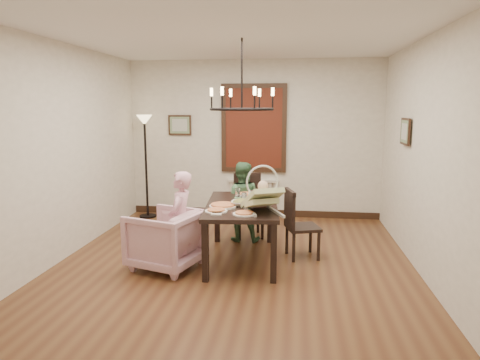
% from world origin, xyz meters
% --- Properties ---
extents(room_shell, '(4.51, 5.00, 2.81)m').
position_xyz_m(room_shell, '(0.00, 0.37, 1.40)').
color(room_shell, brown).
rests_on(room_shell, ground).
extents(dining_table, '(1.04, 1.67, 0.75)m').
position_xyz_m(dining_table, '(0.07, 0.19, 0.66)').
color(dining_table, black).
rests_on(dining_table, room_shell).
extents(chair_far, '(0.53, 0.53, 0.97)m').
position_xyz_m(chair_far, '(0.06, 1.21, 0.49)').
color(chair_far, black).
rests_on(chair_far, room_shell).
extents(chair_right, '(0.51, 0.51, 0.93)m').
position_xyz_m(chair_right, '(0.86, 0.39, 0.46)').
color(chair_right, black).
rests_on(chair_right, room_shell).
extents(armchair, '(1.00, 0.98, 0.72)m').
position_xyz_m(armchair, '(-0.83, -0.20, 0.36)').
color(armchair, '#DBA8C0').
rests_on(armchair, room_shell).
extents(elderly_woman, '(0.27, 0.38, 1.01)m').
position_xyz_m(elderly_woman, '(-0.63, -0.23, 0.50)').
color(elderly_woman, '#ECA6BE').
rests_on(elderly_woman, room_shell).
extents(seated_man, '(0.48, 0.38, 0.98)m').
position_xyz_m(seated_man, '(-0.04, 1.00, 0.49)').
color(seated_man, '#406D47').
rests_on(seated_man, room_shell).
extents(baby_bouncer, '(0.63, 0.71, 0.39)m').
position_xyz_m(baby_bouncer, '(0.36, -0.22, 0.94)').
color(baby_bouncer, '#BFC98B').
rests_on(baby_bouncer, dining_table).
extents(salad_bowl, '(0.31, 0.31, 0.08)m').
position_xyz_m(salad_bowl, '(0.08, 0.08, 0.79)').
color(salad_bowl, white).
rests_on(salad_bowl, dining_table).
extents(pizza_platter, '(0.34, 0.34, 0.04)m').
position_xyz_m(pizza_platter, '(-0.14, -0.01, 0.77)').
color(pizza_platter, tan).
rests_on(pizza_platter, dining_table).
extents(drinking_glass, '(0.07, 0.07, 0.14)m').
position_xyz_m(drinking_glass, '(0.10, 0.22, 0.82)').
color(drinking_glass, silver).
rests_on(drinking_glass, dining_table).
extents(window_blinds, '(1.00, 0.03, 1.40)m').
position_xyz_m(window_blinds, '(0.00, 2.46, 1.60)').
color(window_blinds, '#541C10').
rests_on(window_blinds, room_shell).
extents(radiator, '(0.92, 0.12, 0.62)m').
position_xyz_m(radiator, '(0.00, 2.48, 0.35)').
color(radiator, silver).
rests_on(radiator, room_shell).
extents(picture_back, '(0.42, 0.03, 0.36)m').
position_xyz_m(picture_back, '(-1.35, 2.47, 1.65)').
color(picture_back, black).
rests_on(picture_back, room_shell).
extents(picture_right, '(0.03, 0.42, 0.36)m').
position_xyz_m(picture_right, '(2.21, 0.90, 1.65)').
color(picture_right, black).
rests_on(picture_right, room_shell).
extents(floor_lamp, '(0.30, 0.30, 1.80)m').
position_xyz_m(floor_lamp, '(-1.90, 2.15, 0.90)').
color(floor_lamp, black).
rests_on(floor_lamp, room_shell).
extents(chandelier, '(0.80, 0.80, 0.04)m').
position_xyz_m(chandelier, '(0.07, 0.19, 1.95)').
color(chandelier, black).
rests_on(chandelier, room_shell).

